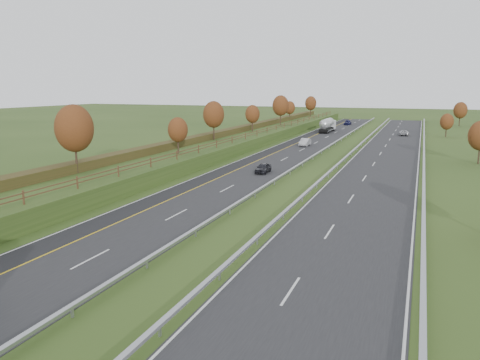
% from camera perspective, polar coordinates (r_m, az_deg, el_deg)
% --- Properties ---
extents(ground, '(400.00, 400.00, 0.00)m').
position_cam_1_polar(ground, '(70.66, 9.82, 1.76)').
color(ground, '#2D4418').
rests_on(ground, ground).
extents(near_carriageway, '(10.50, 200.00, 0.04)m').
position_cam_1_polar(near_carriageway, '(77.34, 4.74, 2.72)').
color(near_carriageway, black).
rests_on(near_carriageway, ground).
extents(far_carriageway, '(10.50, 200.00, 0.04)m').
position_cam_1_polar(far_carriageway, '(74.44, 17.02, 1.92)').
color(far_carriageway, black).
rests_on(far_carriageway, ground).
extents(hard_shoulder, '(3.00, 200.00, 0.04)m').
position_cam_1_polar(hard_shoulder, '(78.47, 2.12, 2.88)').
color(hard_shoulder, black).
rests_on(hard_shoulder, ground).
extents(lane_markings, '(26.75, 200.00, 0.01)m').
position_cam_1_polar(lane_markings, '(75.68, 9.37, 2.44)').
color(lane_markings, silver).
rests_on(lane_markings, near_carriageway).
extents(embankment_left, '(12.00, 200.00, 2.00)m').
position_cam_1_polar(embankment_left, '(81.79, -4.03, 3.89)').
color(embankment_left, '#2D4418').
rests_on(embankment_left, ground).
extents(hedge_left, '(2.20, 180.00, 1.10)m').
position_cam_1_polar(hedge_left, '(82.47, -5.31, 5.02)').
color(hedge_left, '#353516').
rests_on(hedge_left, embankment_left).
extents(fence_left, '(0.12, 189.06, 1.20)m').
position_cam_1_polar(fence_left, '(79.41, -1.22, 4.95)').
color(fence_left, '#422B19').
rests_on(fence_left, embankment_left).
extents(median_barrier_near, '(0.32, 200.00, 0.71)m').
position_cam_1_polar(median_barrier_near, '(75.86, 8.89, 2.91)').
color(median_barrier_near, '#999CA1').
rests_on(median_barrier_near, ground).
extents(median_barrier_far, '(0.32, 200.00, 0.71)m').
position_cam_1_polar(median_barrier_far, '(74.96, 12.70, 2.67)').
color(median_barrier_far, '#999CA1').
rests_on(median_barrier_far, ground).
extents(outer_barrier_far, '(0.32, 200.00, 0.71)m').
position_cam_1_polar(outer_barrier_far, '(74.18, 21.51, 2.07)').
color(outer_barrier_far, '#999CA1').
rests_on(outer_barrier_far, ground).
extents(trees_left, '(6.64, 164.30, 7.66)m').
position_cam_1_polar(trees_left, '(78.09, -4.90, 7.49)').
color(trees_left, '#2D2116').
rests_on(trees_left, embankment_left).
extents(trees_far, '(8.45, 118.60, 7.12)m').
position_cam_1_polar(trees_far, '(103.17, 25.85, 6.15)').
color(trees_far, '#2D2116').
rests_on(trees_far, ground).
extents(road_tanker, '(2.40, 11.22, 3.46)m').
position_cam_1_polar(road_tanker, '(123.58, 10.63, 6.64)').
color(road_tanker, silver).
rests_on(road_tanker, near_carriageway).
extents(car_dark_near, '(1.63, 3.86, 1.30)m').
position_cam_1_polar(car_dark_near, '(63.45, 2.84, 1.47)').
color(car_dark_near, black).
rests_on(car_dark_near, near_carriageway).
extents(car_silver_mid, '(1.60, 4.49, 1.48)m').
position_cam_1_polar(car_silver_mid, '(93.33, 7.94, 4.59)').
color(car_silver_mid, '#B2B1B6').
rests_on(car_silver_mid, near_carriageway).
extents(car_small_far, '(2.05, 4.74, 1.36)m').
position_cam_1_polar(car_small_far, '(147.69, 12.99, 6.83)').
color(car_small_far, '#13153C').
rests_on(car_small_far, near_carriageway).
extents(car_oncoming, '(2.40, 4.81, 1.31)m').
position_cam_1_polar(car_oncoming, '(119.22, 19.34, 5.47)').
color(car_oncoming, '#A9A9AE').
rests_on(car_oncoming, far_carriageway).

